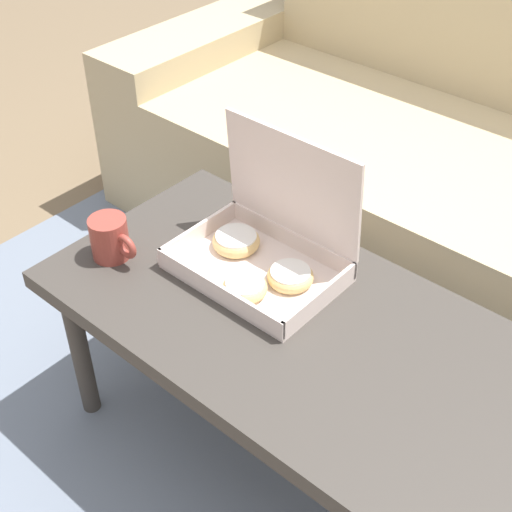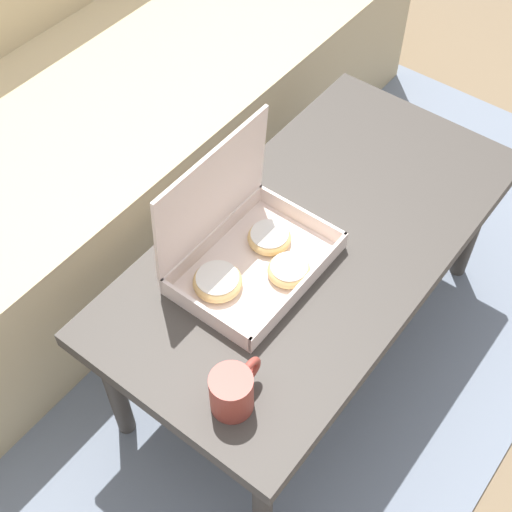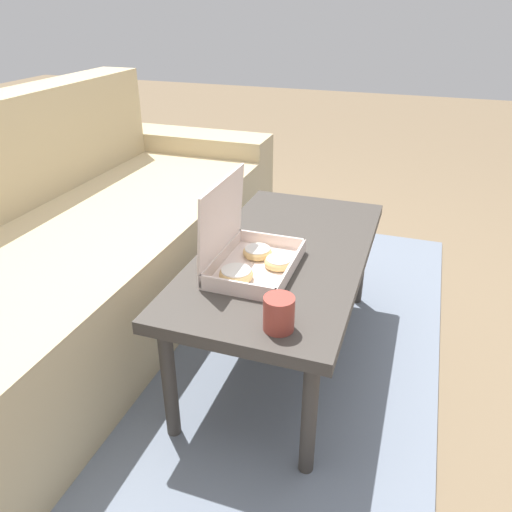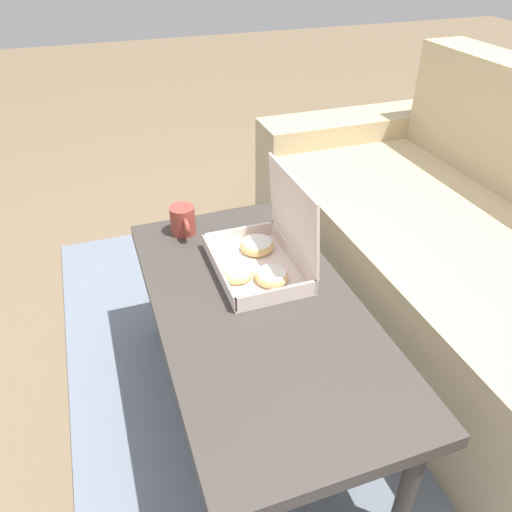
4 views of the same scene
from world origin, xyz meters
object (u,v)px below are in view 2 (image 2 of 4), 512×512
Objects in this scene: pastry_box at (246,249)px; coffee_mug at (233,391)px; coffee_table at (314,250)px; couch at (59,128)px.

coffee_mug is (-0.28, -0.18, -0.01)m from pastry_box.
coffee_table is 8.54× the size of coffee_mug.
pastry_box is (-0.16, -0.82, 0.21)m from couch.
coffee_table is (0.00, -0.89, 0.11)m from couch.
couch reaches higher than coffee_table.
coffee_mug reaches higher than coffee_table.
couch is 0.86m from pastry_box.
couch is 1.11m from coffee_mug.
pastry_box is at bearing -100.97° from couch.
pastry_box reaches higher than coffee_mug.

